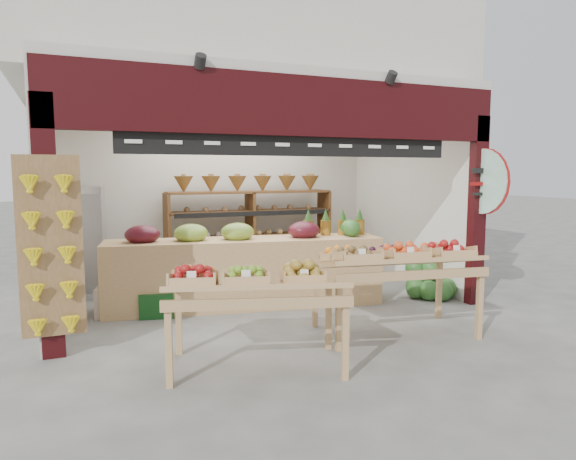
% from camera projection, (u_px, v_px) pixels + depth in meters
% --- Properties ---
extents(ground, '(60.00, 60.00, 0.00)m').
position_uv_depth(ground, '(269.00, 305.00, 7.28)').
color(ground, '#60605B').
rests_on(ground, ground).
extents(shop_structure, '(6.36, 5.12, 5.40)m').
position_uv_depth(shop_structure, '(232.00, 45.00, 8.32)').
color(shop_structure, beige).
rests_on(shop_structure, ground).
extents(banana_board, '(0.60, 0.15, 1.80)m').
position_uv_depth(banana_board, '(51.00, 251.00, 5.03)').
color(banana_board, '#946943').
rests_on(banana_board, ground).
extents(gift_sign, '(0.04, 0.93, 0.92)m').
position_uv_depth(gift_sign, '(483.00, 181.00, 7.10)').
color(gift_sign, '#B5E4CA').
rests_on(gift_sign, ground).
extents(back_shelving, '(2.93, 0.48, 1.81)m').
position_uv_depth(back_shelving, '(250.00, 213.00, 8.92)').
color(back_shelving, brown).
rests_on(back_shelving, ground).
extents(refrigerator, '(0.74, 0.74, 1.67)m').
position_uv_depth(refrigerator, '(82.00, 242.00, 7.70)').
color(refrigerator, silver).
rests_on(refrigerator, ground).
extents(cardboard_stack, '(1.09, 0.79, 0.71)m').
position_uv_depth(cardboard_stack, '(135.00, 295.00, 6.78)').
color(cardboard_stack, silver).
rests_on(cardboard_stack, ground).
extents(mid_counter, '(3.89, 1.39, 1.18)m').
position_uv_depth(mid_counter, '(244.00, 270.00, 7.19)').
color(mid_counter, tan).
rests_on(mid_counter, ground).
extents(display_table_left, '(1.89, 1.39, 1.07)m').
position_uv_depth(display_table_left, '(244.00, 282.00, 4.92)').
color(display_table_left, tan).
rests_on(display_table_left, ground).
extents(display_table_right, '(1.93, 1.28, 1.12)m').
position_uv_depth(display_table_right, '(395.00, 258.00, 5.95)').
color(display_table_right, tan).
rests_on(display_table_right, ground).
extents(watermelon_pile, '(0.78, 0.75, 0.57)m').
position_uv_depth(watermelon_pile, '(430.00, 283.00, 7.72)').
color(watermelon_pile, '#184717').
rests_on(watermelon_pile, ground).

